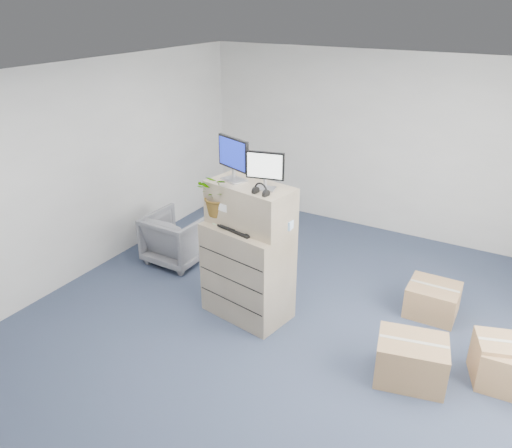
% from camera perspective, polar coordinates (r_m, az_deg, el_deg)
% --- Properties ---
extents(ground, '(7.00, 7.00, 0.00)m').
position_cam_1_polar(ground, '(5.69, 2.25, -13.35)').
color(ground, '#282F49').
rests_on(ground, ground).
extents(wall_back, '(6.00, 0.02, 2.80)m').
position_cam_1_polar(wall_back, '(8.05, 14.40, 8.73)').
color(wall_back, '#B7B4AD').
rests_on(wall_back, ground).
extents(filing_cabinet_lower, '(1.07, 0.76, 1.14)m').
position_cam_1_polar(filing_cabinet_lower, '(5.85, -0.97, -5.42)').
color(filing_cabinet_lower, gray).
rests_on(filing_cabinet_lower, ground).
extents(filing_cabinet_upper, '(1.05, 0.65, 0.49)m').
position_cam_1_polar(filing_cabinet_upper, '(5.53, -0.66, 2.14)').
color(filing_cabinet_upper, gray).
rests_on(filing_cabinet_upper, filing_cabinet_lower).
extents(monitor_left, '(0.48, 0.27, 0.49)m').
position_cam_1_polar(monitor_left, '(5.48, -2.61, 7.69)').
color(monitor_left, '#99999E').
rests_on(monitor_left, filing_cabinet_upper).
extents(monitor_right, '(0.41, 0.20, 0.41)m').
position_cam_1_polar(monitor_right, '(5.23, 1.03, 6.37)').
color(monitor_right, '#99999E').
rests_on(monitor_right, filing_cabinet_upper).
extents(headphones, '(0.17, 0.05, 0.17)m').
position_cam_1_polar(headphones, '(5.14, 0.55, 3.87)').
color(headphones, black).
rests_on(headphones, filing_cabinet_upper).
extents(keyboard, '(0.51, 0.31, 0.02)m').
position_cam_1_polar(keyboard, '(5.52, -2.06, -0.56)').
color(keyboard, black).
rests_on(keyboard, filing_cabinet_lower).
extents(mouse, '(0.11, 0.08, 0.03)m').
position_cam_1_polar(mouse, '(5.35, 0.91, -1.32)').
color(mouse, silver).
rests_on(mouse, filing_cabinet_lower).
extents(water_bottle, '(0.08, 0.08, 0.28)m').
position_cam_1_polar(water_bottle, '(5.53, 0.13, 0.98)').
color(water_bottle, '#999CA2').
rests_on(water_bottle, filing_cabinet_lower).
extents(phone_dock, '(0.08, 0.07, 0.16)m').
position_cam_1_polar(phone_dock, '(5.60, -0.88, 0.30)').
color(phone_dock, silver).
rests_on(phone_dock, filing_cabinet_lower).
extents(external_drive, '(0.23, 0.18, 0.06)m').
position_cam_1_polar(external_drive, '(5.49, 2.39, -0.45)').
color(external_drive, black).
rests_on(external_drive, filing_cabinet_lower).
extents(tissue_box, '(0.27, 0.15, 0.10)m').
position_cam_1_polar(tissue_box, '(5.42, 2.91, 0.14)').
color(tissue_box, '#397AC2').
rests_on(tissue_box, external_drive).
extents(potted_plant, '(0.47, 0.52, 0.48)m').
position_cam_1_polar(potted_plant, '(5.62, -4.19, 2.75)').
color(potted_plant, '#A5C69F').
rests_on(potted_plant, filing_cabinet_lower).
extents(office_chair, '(0.79, 0.74, 0.80)m').
position_cam_1_polar(office_chair, '(7.18, -9.03, -1.33)').
color(office_chair, '#57575B').
rests_on(office_chair, ground).
extents(cardboard_boxes, '(1.59, 1.87, 0.47)m').
position_cam_1_polar(cardboard_boxes, '(5.68, 22.41, -12.82)').
color(cardboard_boxes, '#9A714A').
rests_on(cardboard_boxes, ground).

